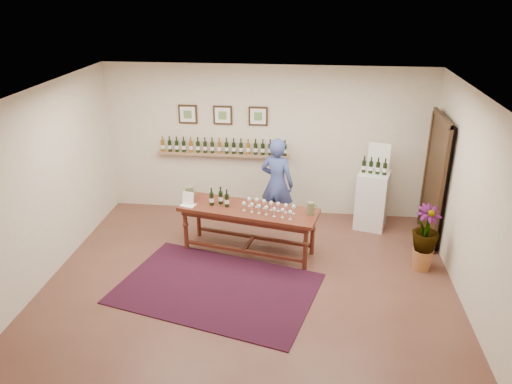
# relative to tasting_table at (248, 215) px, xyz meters

# --- Properties ---
(ground) EXTENTS (6.00, 6.00, 0.00)m
(ground) POSITION_rel_tasting_table_xyz_m (0.13, -0.86, -0.67)
(ground) COLOR brown
(ground) RESTS_ON ground
(room_shell) EXTENTS (6.00, 6.00, 6.00)m
(room_shell) POSITION_rel_tasting_table_xyz_m (2.24, 1.00, 0.45)
(room_shell) COLOR silver
(room_shell) RESTS_ON ground
(rug) EXTENTS (3.17, 2.50, 0.01)m
(rug) POSITION_rel_tasting_table_xyz_m (-0.33, -1.13, -0.66)
(rug) COLOR #4E0E14
(rug) RESTS_ON ground
(tasting_table) EXTENTS (2.32, 1.15, 0.79)m
(tasting_table) POSITION_rel_tasting_table_xyz_m (0.00, 0.00, 0.00)
(tasting_table) COLOR #4A2312
(tasting_table) RESTS_ON ground
(table_glasses) EXTENTS (1.22, 0.60, 0.16)m
(table_glasses) POSITION_rel_tasting_table_xyz_m (0.34, -0.11, 0.20)
(table_glasses) COLOR silver
(table_glasses) RESTS_ON tasting_table
(table_bottles) EXTENTS (0.32, 0.21, 0.32)m
(table_bottles) POSITION_rel_tasting_table_xyz_m (-0.47, 0.09, 0.28)
(table_bottles) COLOR black
(table_bottles) RESTS_ON tasting_table
(pitcher_left) EXTENTS (0.20, 0.20, 0.24)m
(pitcher_left) POSITION_rel_tasting_table_xyz_m (-1.00, 0.21, 0.24)
(pitcher_left) COLOR #646841
(pitcher_left) RESTS_ON tasting_table
(pitcher_right) EXTENTS (0.17, 0.17, 0.20)m
(pitcher_right) POSITION_rel_tasting_table_xyz_m (0.99, -0.11, 0.22)
(pitcher_right) COLOR #646841
(pitcher_right) RESTS_ON tasting_table
(menu_card) EXTENTS (0.27, 0.23, 0.21)m
(menu_card) POSITION_rel_tasting_table_xyz_m (-0.99, 0.03, 0.23)
(menu_card) COLOR white
(menu_card) RESTS_ON tasting_table
(display_pedestal) EXTENTS (0.64, 0.64, 1.04)m
(display_pedestal) POSITION_rel_tasting_table_xyz_m (2.08, 1.16, -0.15)
(display_pedestal) COLOR silver
(display_pedestal) RESTS_ON ground
(pedestal_bottles) EXTENTS (0.31, 0.15, 0.30)m
(pedestal_bottles) POSITION_rel_tasting_table_xyz_m (2.06, 1.14, 0.52)
(pedestal_bottles) COLOR black
(pedestal_bottles) RESTS_ON display_pedestal
(info_sign) EXTENTS (0.38, 0.12, 0.53)m
(info_sign) POSITION_rel_tasting_table_xyz_m (2.14, 1.30, 0.64)
(info_sign) COLOR white
(info_sign) RESTS_ON display_pedestal
(potted_plant) EXTENTS (0.65, 0.65, 0.92)m
(potted_plant) POSITION_rel_tasting_table_xyz_m (2.73, -0.23, -0.13)
(potted_plant) COLOR #A26636
(potted_plant) RESTS_ON ground
(person) EXTENTS (0.71, 0.57, 1.67)m
(person) POSITION_rel_tasting_table_xyz_m (0.39, 0.97, 0.17)
(person) COLOR #3B4B8C
(person) RESTS_ON ground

